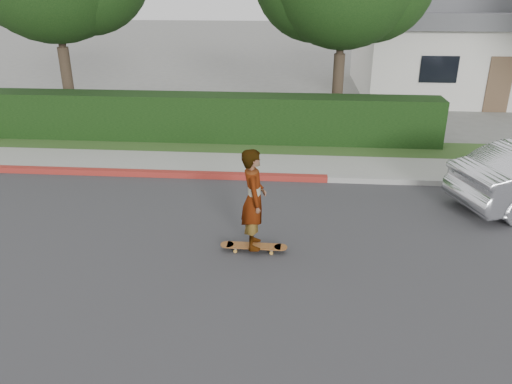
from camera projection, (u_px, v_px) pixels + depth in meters
The scene contains 10 objects.
ground at pixel (282, 265), 8.91m from camera, with size 120.00×120.00×0.00m, color slate.
road at pixel (282, 264), 8.91m from camera, with size 60.00×8.00×0.01m, color #2D2D30.
curb_far at pixel (288, 178), 12.64m from camera, with size 60.00×0.20×0.15m, color #9E9E99.
curb_red_section at pixel (96, 172), 13.02m from camera, with size 12.00×0.21×0.15m, color maroon.
sidewalk_far at pixel (289, 166), 13.47m from camera, with size 60.00×1.60×0.12m, color gray.
planting_strip at pixel (290, 148), 14.95m from camera, with size 60.00×1.60×0.10m, color #2D4C1E.
hedge at pixel (194, 118), 15.45m from camera, with size 15.00×1.00×1.50m, color black.
house at pixel (475, 44), 22.17m from camera, with size 10.60×8.60×4.30m.
skateboard at pixel (254, 246), 9.30m from camera, with size 1.26×0.27×0.12m.
skateboarder at pixel (254, 199), 8.93m from camera, with size 0.69×0.45×1.89m, color white.
Camera 1 is at (0.17, -7.71, 4.67)m, focal length 35.00 mm.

